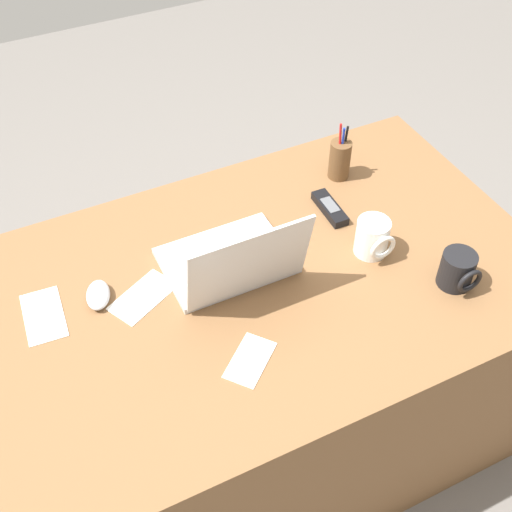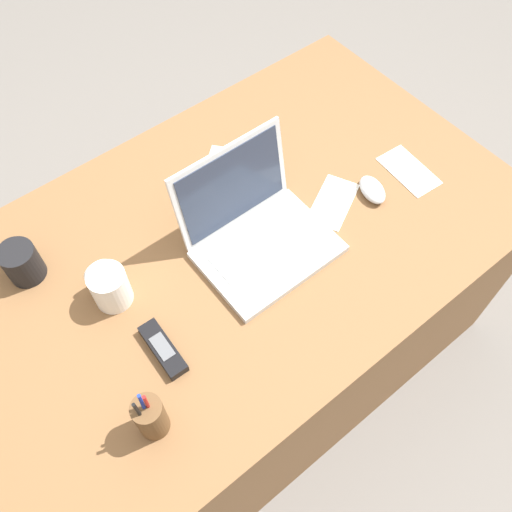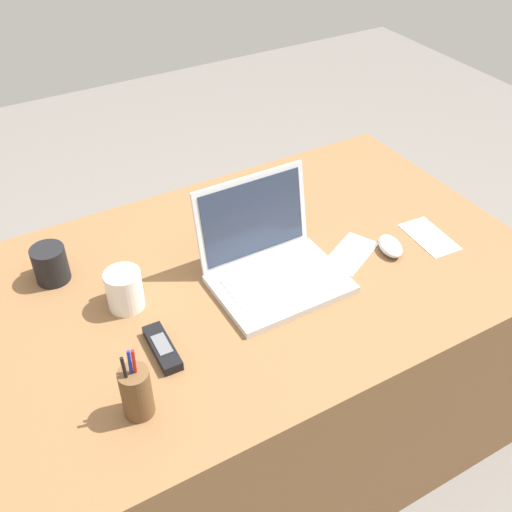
{
  "view_description": "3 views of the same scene",
  "coord_description": "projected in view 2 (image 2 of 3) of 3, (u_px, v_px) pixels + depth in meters",
  "views": [
    {
      "loc": [
        0.5,
        1.02,
        1.97
      ],
      "look_at": [
        -0.02,
        -0.04,
        0.76
      ],
      "focal_mm": 46.56,
      "sensor_mm": 36.0,
      "label": 1
    },
    {
      "loc": [
        -0.44,
        -0.64,
        1.86
      ],
      "look_at": [
        0.0,
        -0.09,
        0.75
      ],
      "focal_mm": 38.43,
      "sensor_mm": 36.0,
      "label": 2
    },
    {
      "loc": [
        -0.58,
        -1.05,
        1.75
      ],
      "look_at": [
        0.01,
        -0.02,
        0.78
      ],
      "focal_mm": 42.48,
      "sensor_mm": 36.0,
      "label": 3
    }
  ],
  "objects": [
    {
      "name": "paper_note_right",
      "position": [
        409.0,
        171.0,
        1.5
      ],
      "size": [
        0.11,
        0.18,
        0.0
      ],
      "primitive_type": "cube",
      "rotation": [
        0.0,
        0.0,
        -0.08
      ],
      "color": "white",
      "rests_on": "desk"
    },
    {
      "name": "coffee_mug_white",
      "position": [
        109.0,
        286.0,
        1.25
      ],
      "size": [
        0.09,
        0.1,
        0.1
      ],
      "color": "white",
      "rests_on": "desk"
    },
    {
      "name": "laptop",
      "position": [
        257.0,
        230.0,
        1.33
      ],
      "size": [
        0.32,
        0.29,
        0.24
      ],
      "color": "silver",
      "rests_on": "desk"
    },
    {
      "name": "desk",
      "position": [
        237.0,
        305.0,
        1.68
      ],
      "size": [
        1.5,
        0.92,
        0.72
      ],
      "primitive_type": "cube",
      "color": "brown",
      "rests_on": "ground"
    },
    {
      "name": "cordless_phone",
      "position": [
        163.0,
        349.0,
        1.21
      ],
      "size": [
        0.05,
        0.15,
        0.03
      ],
      "color": "black",
      "rests_on": "desk"
    },
    {
      "name": "coffee_mug_tall",
      "position": [
        21.0,
        262.0,
        1.28
      ],
      "size": [
        0.09,
        0.1,
        0.1
      ],
      "color": "black",
      "rests_on": "desk"
    },
    {
      "name": "computer_mouse",
      "position": [
        372.0,
        190.0,
        1.44
      ],
      "size": [
        0.09,
        0.11,
        0.03
      ],
      "primitive_type": "ellipsoid",
      "rotation": [
        0.0,
        0.0,
        -0.31
      ],
      "color": "silver",
      "rests_on": "desk"
    },
    {
      "name": "paper_note_near_laptop",
      "position": [
        220.0,
        165.0,
        1.51
      ],
      "size": [
        0.16,
        0.15,
        0.0
      ],
      "primitive_type": "cube",
      "rotation": [
        0.0,
        0.0,
        0.7
      ],
      "color": "white",
      "rests_on": "desk"
    },
    {
      "name": "paper_note_left",
      "position": [
        333.0,
        202.0,
        1.44
      ],
      "size": [
        0.19,
        0.16,
        0.0
      ],
      "primitive_type": "cube",
      "rotation": [
        0.0,
        0.0,
        0.47
      ],
      "color": "white",
      "rests_on": "desk"
    },
    {
      "name": "pen_holder",
      "position": [
        150.0,
        417.0,
        1.08
      ],
      "size": [
        0.06,
        0.06,
        0.18
      ],
      "color": "brown",
      "rests_on": "desk"
    },
    {
      "name": "ground_plane",
      "position": [
        240.0,
        351.0,
        1.98
      ],
      "size": [
        6.0,
        6.0,
        0.0
      ],
      "primitive_type": "plane",
      "color": "slate"
    }
  ]
}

